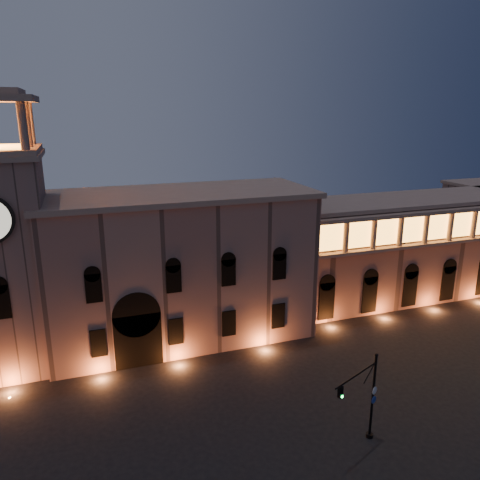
{
  "coord_description": "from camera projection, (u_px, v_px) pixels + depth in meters",
  "views": [
    {
      "loc": [
        -12.42,
        -29.53,
        26.59
      ],
      "look_at": [
        3.34,
        16.0,
        13.03
      ],
      "focal_mm": 35.0,
      "sensor_mm": 36.0,
      "label": 1
    }
  ],
  "objects": [
    {
      "name": "ground",
      "position": [
        266.0,
        448.0,
        37.98
      ],
      "size": [
        160.0,
        160.0,
        0.0
      ],
      "primitive_type": "plane",
      "color": "black",
      "rests_on": "ground"
    },
    {
      "name": "colonnade_wing",
      "position": [
        408.0,
        246.0,
        67.83
      ],
      "size": [
        40.6,
        11.5,
        14.5
      ],
      "color": "#866156",
      "rests_on": "ground"
    },
    {
      "name": "clock_tower",
      "position": [
        1.0,
        253.0,
        47.22
      ],
      "size": [
        9.8,
        9.8,
        32.4
      ],
      "color": "#8B665B",
      "rests_on": "ground"
    },
    {
      "name": "government_building",
      "position": [
        180.0,
        266.0,
        54.9
      ],
      "size": [
        30.8,
        12.8,
        17.6
      ],
      "color": "#8B665B",
      "rests_on": "ground"
    },
    {
      "name": "traffic_light",
      "position": [
        367.0,
        399.0,
        37.54
      ],
      "size": [
        5.28,
        2.56,
        7.83
      ],
      "rotation": [
        0.0,
        0.0,
        0.42
      ],
      "color": "black",
      "rests_on": "ground"
    }
  ]
}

